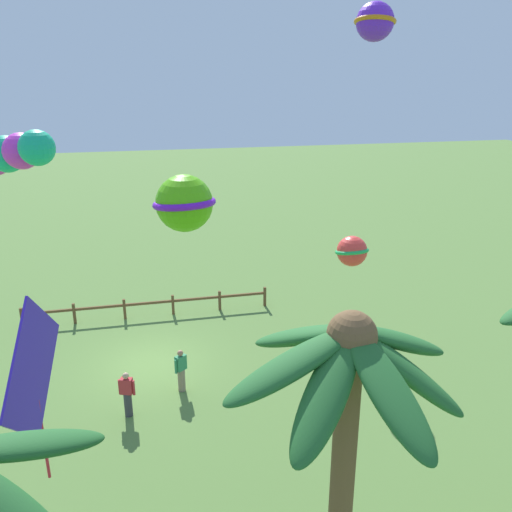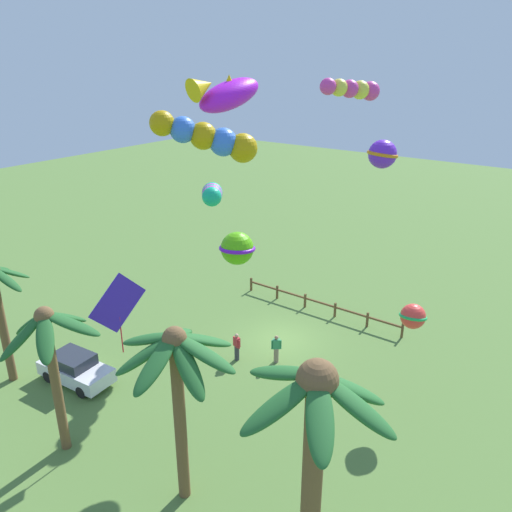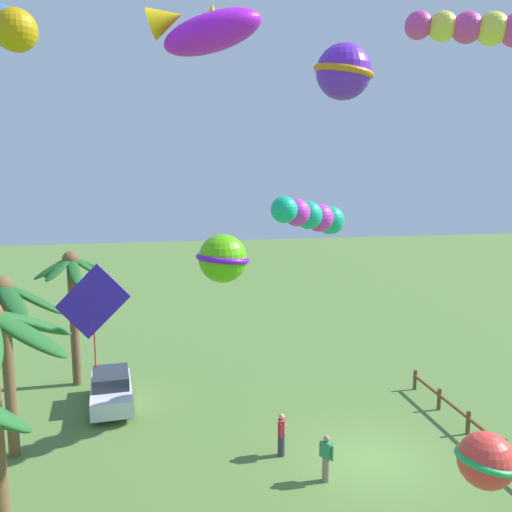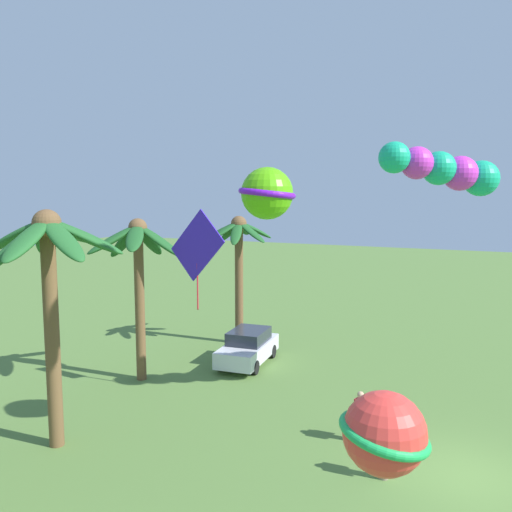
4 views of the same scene
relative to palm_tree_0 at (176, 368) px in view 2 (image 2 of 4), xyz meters
The scene contains 16 objects.
ground_plane 13.12m from the palm_tree_0, 74.36° to the right, with size 120.00×120.00×0.00m, color #567A38.
palm_tree_0 is the anchor object (origin of this frame).
palm_tree_1 5.83m from the palm_tree_0, 11.05° to the left, with size 3.93×3.88×6.58m.
palm_tree_3 5.30m from the palm_tree_0, behind, with size 4.77×4.41×7.84m.
rail_fence 16.82m from the palm_tree_0, 78.84° to the right, with size 11.05×0.12×0.95m.
parked_car_0 10.71m from the palm_tree_0, 12.13° to the right, with size 4.03×2.03×1.51m.
spectator_0 10.74m from the palm_tree_0, 76.91° to the right, with size 0.45×0.41×1.59m.
spectator_1 10.37m from the palm_tree_0, 64.22° to the right, with size 0.53×0.34×1.59m.
kite_ball_0 10.55m from the palm_tree_0, 114.24° to the right, with size 1.56×1.56×1.04m.
kite_fish_1 10.35m from the palm_tree_0, 68.45° to the right, with size 2.00×3.49×1.79m.
kite_tube_2 7.70m from the palm_tree_0, 139.35° to the right, with size 2.43×2.28×1.49m.
kite_tube_3 12.68m from the palm_tree_0, 55.32° to the right, with size 3.23×3.59×1.73m.
kite_tube_4 15.07m from the palm_tree_0, 88.66° to the right, with size 1.89×3.09×1.10m.
kite_diamond_5 5.57m from the palm_tree_0, 19.91° to the right, with size 0.64×2.61×3.72m.
kite_ball_6 6.67m from the palm_tree_0, 70.93° to the right, with size 2.09×2.09×1.44m.
kite_ball_7 11.49m from the palm_tree_0, 112.81° to the right, with size 1.50×1.50×1.15m.
Camera 2 is at (-13.79, 21.49, 15.27)m, focal length 35.52 mm.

